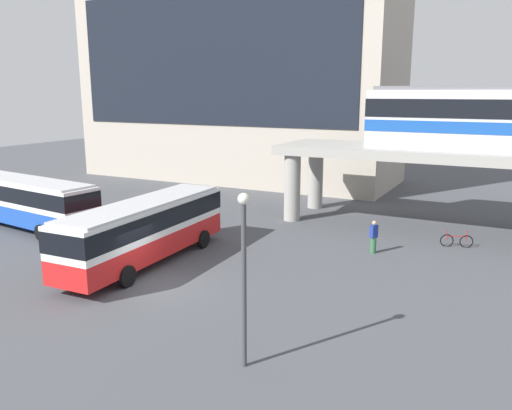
# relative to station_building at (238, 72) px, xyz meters

# --- Properties ---
(ground_plane) EXTENTS (120.00, 120.00, 0.00)m
(ground_plane) POSITION_rel_station_building_xyz_m (11.56, -18.19, -10.48)
(ground_plane) COLOR #47494F
(station_building) EXTENTS (31.18, 11.35, 20.95)m
(station_building) POSITION_rel_station_building_xyz_m (0.00, 0.00, 0.00)
(station_building) COLOR #B2A899
(station_building) RESTS_ON ground_plane
(bus_main) EXTENTS (3.05, 11.12, 3.22)m
(bus_main) POSITION_rel_station_building_xyz_m (9.15, -25.91, -8.49)
(bus_main) COLOR red
(bus_main) RESTS_ON ground_plane
(bus_secondary) EXTENTS (11.26, 3.81, 3.22)m
(bus_secondary) POSITION_rel_station_building_xyz_m (-1.82, -24.02, -8.49)
(bus_secondary) COLOR #1E4CB2
(bus_secondary) RESTS_ON ground_plane
(bicycle_red) EXTENTS (1.73, 0.56, 1.04)m
(bicycle_red) POSITION_rel_station_building_xyz_m (22.92, -15.61, -10.12)
(bicycle_red) COLOR black
(bicycle_red) RESTS_ON ground_plane
(pedestrian_walking_across) EXTENTS (0.42, 0.48, 1.81)m
(pedestrian_walking_across) POSITION_rel_station_building_xyz_m (19.02, -18.90, -9.63)
(pedestrian_walking_across) COLOR #33663F
(pedestrian_walking_across) RESTS_ON ground_plane
(lamp_post) EXTENTS (0.36, 0.36, 5.65)m
(lamp_post) POSITION_rel_station_building_xyz_m (18.48, -32.51, -7.10)
(lamp_post) COLOR #3F3F44
(lamp_post) RESTS_ON ground_plane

